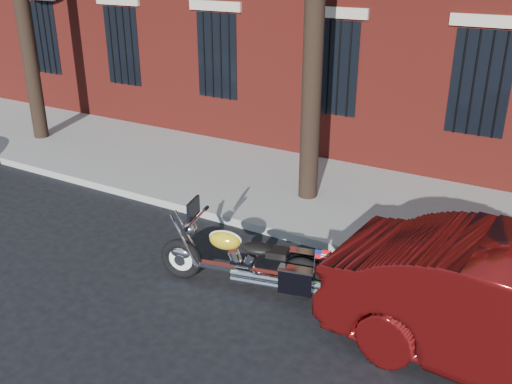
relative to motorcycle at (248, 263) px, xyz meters
The scene contains 4 objects.
ground 1.23m from the motorcycle, 164.07° to the left, with size 120.00×120.00×0.00m, color black.
curb 2.06m from the motorcycle, 123.07° to the left, with size 40.00×0.16×0.15m, color gray.
sidewalk 3.76m from the motorcycle, 107.16° to the left, with size 40.00×3.60×0.15m, color gray.
motorcycle is the anchor object (origin of this frame).
Camera 1 is at (4.77, -6.33, 4.54)m, focal length 40.00 mm.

